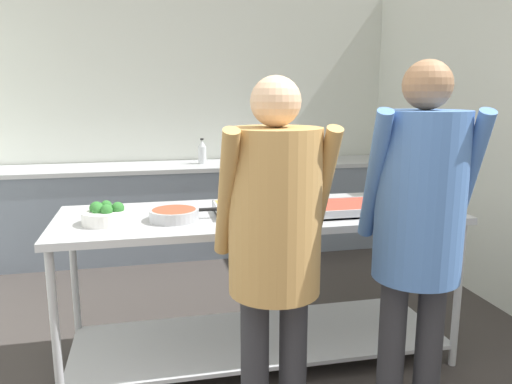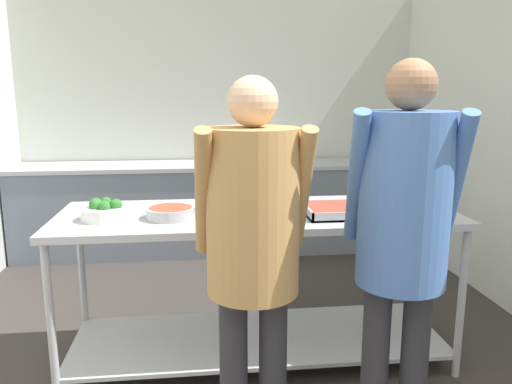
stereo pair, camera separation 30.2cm
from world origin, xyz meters
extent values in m
cube|color=silver|center=(0.00, 4.25, 1.32)|extent=(4.24, 0.06, 2.65)
cube|color=slate|center=(0.00, 3.88, 0.44)|extent=(4.08, 0.62, 0.87)
cube|color=#ADAFB5|center=(0.00, 3.88, 0.89)|extent=(4.08, 0.65, 0.04)
cube|color=black|center=(-0.66, 3.88, 0.90)|extent=(0.46, 0.43, 0.02)
cube|color=#ADAFB5|center=(0.12, 1.70, 0.91)|extent=(2.34, 0.81, 0.04)
cube|color=#ADAFB5|center=(0.12, 1.70, 0.12)|extent=(2.26, 0.73, 0.02)
cylinder|color=#ADAFB5|center=(-1.00, 1.34, 0.44)|extent=(0.04, 0.04, 0.89)
cylinder|color=#ADAFB5|center=(1.24, 1.34, 0.44)|extent=(0.04, 0.04, 0.89)
cylinder|color=#ADAFB5|center=(-1.00, 2.06, 0.44)|extent=(0.04, 0.04, 0.89)
cylinder|color=#ADAFB5|center=(1.24, 2.06, 0.44)|extent=(0.04, 0.04, 0.89)
cylinder|color=silver|center=(-0.75, 1.62, 0.96)|extent=(0.25, 0.25, 0.07)
sphere|color=#2D702D|center=(-0.69, 1.62, 1.01)|extent=(0.07, 0.07, 0.07)
sphere|color=#2D702D|center=(-0.75, 1.68, 1.01)|extent=(0.06, 0.06, 0.06)
sphere|color=#2D702D|center=(-0.80, 1.64, 1.01)|extent=(0.08, 0.08, 0.08)
sphere|color=#2D702D|center=(-0.79, 1.61, 1.01)|extent=(0.06, 0.06, 0.06)
sphere|color=#2D702D|center=(-0.74, 1.58, 1.01)|extent=(0.06, 0.06, 0.06)
cylinder|color=#ADAFB5|center=(-0.39, 1.61, 0.96)|extent=(0.27, 0.27, 0.06)
cylinder|color=#B7472D|center=(-0.39, 1.61, 0.98)|extent=(0.24, 0.24, 0.01)
cylinder|color=black|center=(-0.18, 1.61, 0.98)|extent=(0.14, 0.02, 0.02)
cube|color=#ADAFB5|center=(0.10, 1.68, 0.93)|extent=(0.49, 0.33, 0.01)
cube|color=gold|center=(0.10, 1.68, 0.96)|extent=(0.47, 0.30, 0.04)
cube|color=#ADAFB5|center=(0.10, 1.52, 0.96)|extent=(0.49, 0.01, 0.05)
cube|color=#ADAFB5|center=(0.10, 1.83, 0.96)|extent=(0.49, 0.01, 0.05)
cube|color=#ADAFB5|center=(-0.14, 1.68, 0.96)|extent=(0.01, 0.33, 0.05)
cube|color=#ADAFB5|center=(0.34, 1.68, 0.96)|extent=(0.01, 0.33, 0.05)
cube|color=#ADAFB5|center=(0.61, 1.58, 0.93)|extent=(0.47, 0.34, 0.01)
cube|color=#B23D2D|center=(0.61, 1.58, 0.96)|extent=(0.44, 0.31, 0.04)
cube|color=#ADAFB5|center=(0.61, 1.42, 0.96)|extent=(0.47, 0.01, 0.05)
cube|color=#ADAFB5|center=(0.61, 1.74, 0.96)|extent=(0.47, 0.01, 0.05)
cube|color=#ADAFB5|center=(0.38, 1.58, 0.96)|extent=(0.01, 0.34, 0.05)
cube|color=#ADAFB5|center=(0.84, 1.58, 0.96)|extent=(0.01, 0.34, 0.05)
cylinder|color=white|center=(1.00, 1.48, 0.93)|extent=(0.23, 0.23, 0.01)
cylinder|color=white|center=(1.00, 1.48, 0.95)|extent=(0.23, 0.23, 0.01)
cylinder|color=white|center=(1.00, 1.48, 0.96)|extent=(0.23, 0.23, 0.01)
cylinder|color=white|center=(1.00, 1.48, 0.97)|extent=(0.23, 0.23, 0.01)
cylinder|color=white|center=(1.00, 1.48, 0.98)|extent=(0.22, 0.22, 0.01)
cylinder|color=white|center=(1.00, 1.48, 0.99)|extent=(0.22, 0.22, 0.01)
cylinder|color=#2D2D33|center=(-0.09, 0.89, 0.39)|extent=(0.13, 0.13, 0.77)
cylinder|color=#2D2D33|center=(0.09, 0.89, 0.39)|extent=(0.13, 0.13, 0.77)
cylinder|color=tan|center=(-0.21, 0.89, 1.21)|extent=(0.08, 0.32, 0.58)
cylinder|color=tan|center=(0.21, 0.90, 1.21)|extent=(0.08, 0.32, 0.58)
cylinder|color=tan|center=(0.00, 0.89, 1.13)|extent=(0.40, 0.40, 0.71)
sphere|color=tan|center=(0.00, 0.89, 1.59)|extent=(0.21, 0.21, 0.21)
cylinder|color=#2D2D33|center=(0.55, 0.85, 0.40)|extent=(0.12, 0.12, 0.81)
cylinder|color=#2D2D33|center=(0.72, 0.81, 0.40)|extent=(0.12, 0.12, 0.81)
cylinder|color=#4770B2|center=(0.44, 0.87, 1.27)|extent=(0.14, 0.34, 0.60)
cylinder|color=#4770B2|center=(0.84, 0.78, 1.27)|extent=(0.14, 0.34, 0.60)
cylinder|color=#4770B2|center=(0.64, 0.83, 1.18)|extent=(0.38, 0.38, 0.74)
sphere|color=#8C6647|center=(0.64, 0.83, 1.66)|extent=(0.21, 0.21, 0.21)
cylinder|color=silver|center=(0.02, 3.91, 1.00)|extent=(0.08, 0.08, 0.17)
cone|color=silver|center=(0.02, 3.91, 1.12)|extent=(0.07, 0.07, 0.07)
cylinder|color=black|center=(0.02, 3.91, 1.16)|extent=(0.03, 0.03, 0.02)
camera|label=1|loc=(-0.52, -1.10, 1.63)|focal=35.00mm
camera|label=2|loc=(-0.22, -1.15, 1.63)|focal=35.00mm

